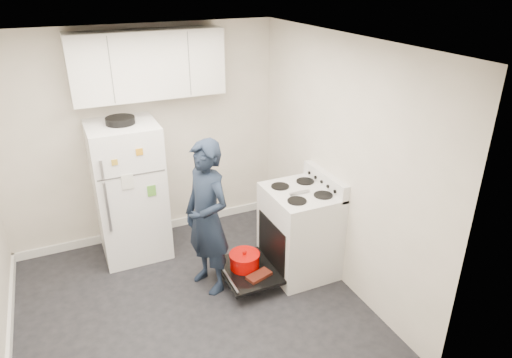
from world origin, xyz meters
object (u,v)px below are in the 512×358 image
electric_range (298,232)px  refrigerator (129,190)px  open_oven_door (246,265)px  person (207,218)px

electric_range → refrigerator: 1.92m
open_oven_door → refrigerator: bearing=131.4°
refrigerator → electric_range: bearing=-35.5°
electric_range → person: person is taller
refrigerator → open_oven_door: bearing=-48.6°
electric_range → person: 1.03m
electric_range → refrigerator: size_ratio=0.68×
electric_range → refrigerator: (-1.54, 1.10, 0.31)m
electric_range → refrigerator: bearing=144.5°
refrigerator → person: refrigerator is taller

